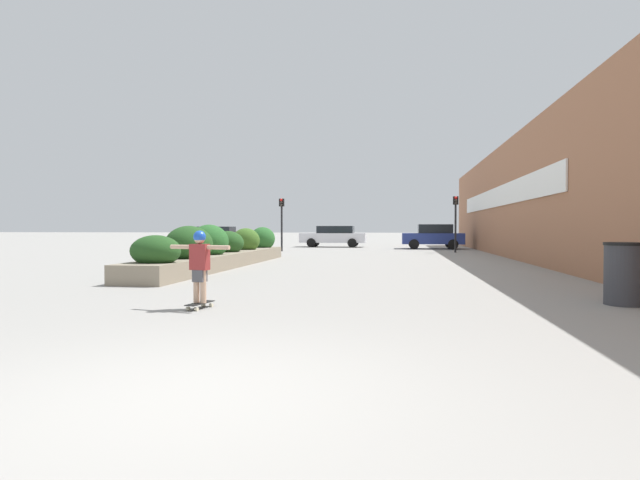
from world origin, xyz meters
TOP-DOWN VIEW (x-y plane):
  - ground_plane at (0.00, 0.00)m, footprint 300.00×300.00m
  - building_wall_right at (6.79, 17.05)m, footprint 0.67×41.55m
  - planter_box at (-4.37, 12.68)m, footprint 1.49×11.92m
  - skateboard at (-1.61, 4.10)m, footprint 0.30×0.66m
  - skateboarder at (-1.61, 4.10)m, footprint 1.11×0.28m
  - trash_bin at (5.51, 5.61)m, footprint 0.65×0.65m
  - car_leftmost at (-2.89, 31.61)m, footprint 4.64×1.92m
  - car_center_left at (12.05, 29.81)m, footprint 3.88×2.05m
  - car_center_right at (-11.92, 31.89)m, footprint 4.59×1.85m
  - car_rightmost at (3.90, 29.35)m, footprint 3.89×2.05m
  - traffic_light_left at (-5.04, 24.52)m, footprint 0.28×0.30m
  - traffic_light_right at (4.77, 24.53)m, footprint 0.28×0.30m

SIDE VIEW (x-z plane):
  - ground_plane at x=0.00m, z-range 0.00..0.00m
  - skateboard at x=-1.61m, z-range 0.02..0.12m
  - trash_bin at x=5.51m, z-range 0.00..1.09m
  - planter_box at x=-4.37m, z-range -0.17..1.29m
  - car_center_right at x=-11.92m, z-range 0.04..1.50m
  - car_leftmost at x=-2.89m, z-range 0.04..1.54m
  - skateboarder at x=-1.61m, z-range 0.22..1.42m
  - car_rightmost at x=3.90m, z-range 0.03..1.62m
  - car_center_left at x=12.05m, z-range 0.04..1.61m
  - traffic_light_left at x=-5.04m, z-range 0.58..3.64m
  - traffic_light_right at x=4.77m, z-range 0.59..3.68m
  - building_wall_right at x=6.79m, z-range 0.00..5.32m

